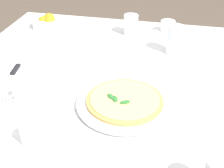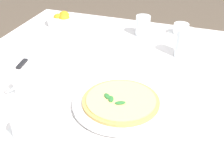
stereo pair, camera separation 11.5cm
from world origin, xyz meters
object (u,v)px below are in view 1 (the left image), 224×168
Objects in this scene: pizza_plate at (125,103)px; coffee_cup_far_left at (168,27)px; coffee_cup_far_right at (34,134)px; water_glass_right_edge at (131,26)px; water_glass_back_corner at (174,41)px; dinner_knife at (20,63)px; citrus_bowl at (47,22)px; pizza at (125,100)px; napkin_folded at (20,67)px; coffee_cup_near_right at (23,91)px.

pizza_plate is 0.69m from coffee_cup_far_left.
coffee_cup_far_left is at bearing -19.76° from coffee_cup_far_right.
water_glass_right_edge reaches higher than coffee_cup_far_left.
pizza_plate is 2.56× the size of water_glass_back_corner.
dinner_knife is at bearing 114.99° from water_glass_back_corner.
citrus_bowl is (0.84, 0.30, -0.00)m from coffee_cup_far_right.
coffee_cup_far_right reaches higher than pizza.
water_glass_back_corner is at bearing -170.11° from coffee_cup_far_left.
citrus_bowl is at bearing -6.25° from napkin_folded.
water_glass_back_corner is 0.86× the size of citrus_bowl.
coffee_cup_far_left is 0.54× the size of napkin_folded.
pizza_plate is 0.62m from water_glass_right_edge.
coffee_cup_far_left is 0.68× the size of dinner_knife.
coffee_cup_far_right is 0.89m from citrus_bowl.
pizza is 0.62m from water_glass_right_edge.
pizza is at bearing -172.36° from water_glass_right_edge.
pizza_plate is 2.21× the size of citrus_bowl.
coffee_cup_far_left is at bearing -69.07° from water_glass_right_edge.
coffee_cup_far_left is 1.02× the size of water_glass_back_corner.
coffee_cup_near_right reaches higher than dinner_knife.
water_glass_back_corner is (0.48, -0.50, 0.02)m from coffee_cup_near_right.
water_glass_back_corner is (0.68, -0.37, 0.03)m from coffee_cup_far_right.
water_glass_back_corner is at bearing -103.36° from citrus_bowl.
pizza_plate is at bearing -44.43° from coffee_cup_far_right.
pizza_plate is 2.50× the size of coffee_cup_far_left.
napkin_folded is 1.25× the size of dinner_knife.
pizza_plate is 1.69× the size of dinner_knife.
pizza is 1.35× the size of dinner_knife.
pizza is at bearing -44.41° from coffee_cup_far_right.
dinner_knife is (-0.45, 0.39, -0.02)m from water_glass_right_edge.
coffee_cup_far_right is at bearing -160.09° from citrus_bowl.
coffee_cup_near_right is at bearing 156.72° from water_glass_right_edge.
pizza is 1.08× the size of napkin_folded.
water_glass_back_corner is 0.68m from napkin_folded.
pizza_plate is 0.50m from napkin_folded.
pizza is 2.00× the size of coffee_cup_far_left.
pizza is 0.69m from coffee_cup_far_left.
coffee_cup_far_left is at bearing -83.35° from citrus_bowl.
pizza is at bearing -138.78° from citrus_bowl.
coffee_cup_far_right reaches higher than dinner_knife.
pizza is 0.47m from water_glass_back_corner.
coffee_cup_near_right is 0.69m from water_glass_back_corner.
dinner_knife is at bearing -6.32° from napkin_folded.
pizza is 0.81m from citrus_bowl.
pizza_plate is 0.01m from pizza.
citrus_bowl is (0.45, 0.06, 0.02)m from napkin_folded.
coffee_cup_far_right is at bearing 160.24° from coffee_cup_far_left.
napkin_folded reaches higher than pizza_plate.
pizza is at bearing 119.46° from pizza_plate.
water_glass_back_corner is 1.27× the size of water_glass_right_edge.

